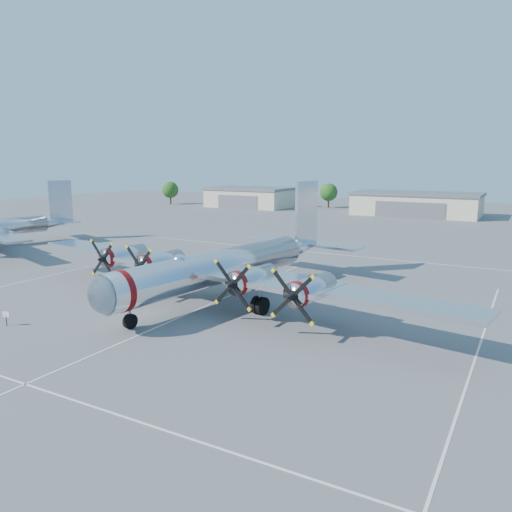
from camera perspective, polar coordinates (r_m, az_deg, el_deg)
The scene contains 8 objects.
ground at distance 47.50m, azimuth -2.92°, elevation -4.52°, with size 260.00×260.00×0.00m, color #4F4F51.
parking_lines at distance 46.08m, azimuth -4.08°, elevation -5.01°, with size 60.00×50.08×0.01m.
hangar_west at distance 139.61m, azimuth -0.65°, elevation 6.75°, with size 22.60×14.60×5.40m.
hangar_center at distance 123.54m, azimuth 17.85°, elevation 5.71°, with size 28.60×14.60×5.40m.
tree_far_west at distance 150.41m, azimuth -9.77°, elevation 7.46°, with size 4.80×4.80×6.64m.
tree_west at distance 138.16m, azimuth 8.31°, elevation 7.22°, with size 4.80×4.80×6.64m.
main_bomber_b29 at distance 46.68m, azimuth -3.42°, elevation -4.80°, with size 46.92×32.10×10.38m, color silver, non-canonical shape.
info_placard at distance 43.21m, azimuth -26.66°, elevation -6.14°, with size 0.59×0.17×1.13m.
Camera 1 is at (24.49, -38.73, 12.52)m, focal length 35.00 mm.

